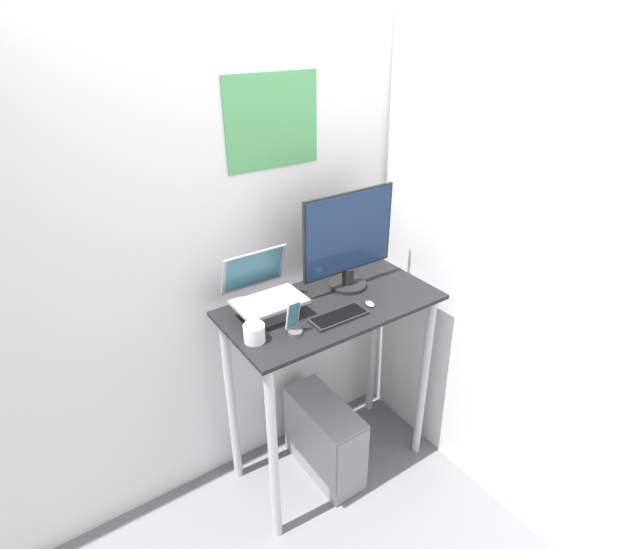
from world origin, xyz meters
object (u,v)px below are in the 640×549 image
Objects in this scene: mouse at (370,304)px; computer_tower at (325,438)px; monitor at (349,242)px; cell_phone at (294,324)px; keyboard at (339,317)px; laptop at (267,300)px.

mouse is 0.90m from computer_tower.
monitor reaches higher than cell_phone.
monitor is at bearing 45.39° from keyboard.
monitor is 1.03× the size of computer_tower.
computer_tower is (-0.22, -0.11, -1.11)m from monitor.
monitor reaches higher than computer_tower.
monitor is 0.54m from cell_phone.
laptop reaches higher than cell_phone.
keyboard is 5.28× the size of mouse.
cell_phone reaches higher than keyboard.
computer_tower is at bearing 149.28° from mouse.
mouse reaches higher than keyboard.
cell_phone is 0.32× the size of computer_tower.
laptop is 6.02× the size of mouse.
mouse is at bearing -1.49° from cell_phone.
computer_tower is (0.24, 0.10, -0.91)m from cell_phone.
keyboard reaches higher than computer_tower.
mouse is at bearing -0.05° from keyboard.
laptop is at bearing 156.50° from computer_tower.
mouse is at bearing -30.72° from computer_tower.
mouse is (0.19, -0.00, 0.00)m from keyboard.
cell_phone is at bearing -85.10° from laptop.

